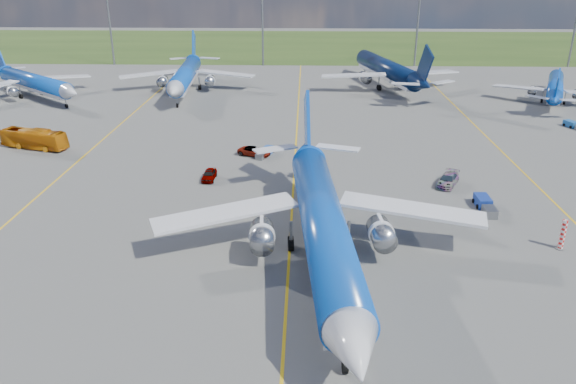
{
  "coord_description": "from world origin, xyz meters",
  "views": [
    {
      "loc": [
        1.34,
        -40.58,
        25.53
      ],
      "look_at": [
        -0.3,
        11.76,
        4.0
      ],
      "focal_mm": 35.0,
      "sensor_mm": 36.0,
      "label": 1
    }
  ],
  "objects_px": {
    "bg_jet_nw": "(37,98)",
    "baggage_tug_c": "(265,152)",
    "bg_jet_nnw": "(187,92)",
    "baggage_tug_e": "(575,125)",
    "service_car_b": "(254,151)",
    "warning_post": "(563,235)",
    "bg_jet_n": "(386,87)",
    "service_car_a": "(209,175)",
    "service_car_c": "(448,180)",
    "apron_bus": "(34,139)",
    "main_airliner": "(322,263)",
    "baggage_tug_w": "(485,205)",
    "bg_jet_ne": "(553,101)"
  },
  "relations": [
    {
      "from": "bg_jet_n",
      "to": "service_car_c",
      "type": "xyz_separation_m",
      "value": [
        -0.04,
        -58.66,
        0.71
      ]
    },
    {
      "from": "apron_bus",
      "to": "baggage_tug_e",
      "type": "distance_m",
      "value": 85.48
    },
    {
      "from": "baggage_tug_w",
      "to": "bg_jet_n",
      "type": "bearing_deg",
      "value": 91.97
    },
    {
      "from": "bg_jet_nnw",
      "to": "baggage_tug_w",
      "type": "distance_m",
      "value": 74.36
    },
    {
      "from": "main_airliner",
      "to": "service_car_b",
      "type": "xyz_separation_m",
      "value": [
        -8.9,
        30.49,
        0.65
      ]
    },
    {
      "from": "bg_jet_nw",
      "to": "warning_post",
      "type": "bearing_deg",
      "value": -87.65
    },
    {
      "from": "bg_jet_nw",
      "to": "baggage_tug_c",
      "type": "distance_m",
      "value": 59.46
    },
    {
      "from": "apron_bus",
      "to": "service_car_a",
      "type": "distance_m",
      "value": 30.31
    },
    {
      "from": "main_airliner",
      "to": "service_car_a",
      "type": "bearing_deg",
      "value": 118.89
    },
    {
      "from": "bg_jet_n",
      "to": "main_airliner",
      "type": "xyz_separation_m",
      "value": [
        -15.95,
        -78.52,
        0.0
      ]
    },
    {
      "from": "bg_jet_nnw",
      "to": "baggage_tug_e",
      "type": "height_order",
      "value": "bg_jet_nnw"
    },
    {
      "from": "apron_bus",
      "to": "baggage_tug_w",
      "type": "distance_m",
      "value": 63.25
    },
    {
      "from": "service_car_b",
      "to": "bg_jet_ne",
      "type": "bearing_deg",
      "value": -35.09
    },
    {
      "from": "bg_jet_nw",
      "to": "baggage_tug_w",
      "type": "distance_m",
      "value": 90.86
    },
    {
      "from": "bg_jet_nnw",
      "to": "apron_bus",
      "type": "distance_m",
      "value": 41.53
    },
    {
      "from": "apron_bus",
      "to": "service_car_c",
      "type": "relative_size",
      "value": 2.13
    },
    {
      "from": "service_car_b",
      "to": "baggage_tug_c",
      "type": "relative_size",
      "value": 1.05
    },
    {
      "from": "apron_bus",
      "to": "baggage_tug_c",
      "type": "distance_m",
      "value": 34.28
    },
    {
      "from": "main_airliner",
      "to": "apron_bus",
      "type": "bearing_deg",
      "value": 137.16
    },
    {
      "from": "bg_jet_nw",
      "to": "bg_jet_ne",
      "type": "xyz_separation_m",
      "value": [
        103.08,
        0.96,
        0.0
      ]
    },
    {
      "from": "service_car_b",
      "to": "service_car_c",
      "type": "bearing_deg",
      "value": -90.65
    },
    {
      "from": "service_car_c",
      "to": "baggage_tug_c",
      "type": "bearing_deg",
      "value": -177.92
    },
    {
      "from": "main_airliner",
      "to": "service_car_b",
      "type": "height_order",
      "value": "main_airliner"
    },
    {
      "from": "main_airliner",
      "to": "baggage_tug_w",
      "type": "bearing_deg",
      "value": 30.18
    },
    {
      "from": "bg_jet_nw",
      "to": "main_airliner",
      "type": "bearing_deg",
      "value": -99.04
    },
    {
      "from": "main_airliner",
      "to": "service_car_c",
      "type": "xyz_separation_m",
      "value": [
        15.91,
        19.86,
        0.71
      ]
    },
    {
      "from": "warning_post",
      "to": "baggage_tug_e",
      "type": "bearing_deg",
      "value": 65.01
    },
    {
      "from": "apron_bus",
      "to": "service_car_c",
      "type": "distance_m",
      "value": 58.93
    },
    {
      "from": "warning_post",
      "to": "main_airliner",
      "type": "height_order",
      "value": "main_airliner"
    },
    {
      "from": "warning_post",
      "to": "service_car_a",
      "type": "height_order",
      "value": "warning_post"
    },
    {
      "from": "bg_jet_nw",
      "to": "service_car_b",
      "type": "relative_size",
      "value": 7.73
    },
    {
      "from": "service_car_a",
      "to": "baggage_tug_e",
      "type": "height_order",
      "value": "service_car_a"
    },
    {
      "from": "bg_jet_nnw",
      "to": "bg_jet_n",
      "type": "relative_size",
      "value": 0.94
    },
    {
      "from": "bg_jet_nw",
      "to": "service_car_a",
      "type": "xyz_separation_m",
      "value": [
        42.07,
        -44.26,
        0.65
      ]
    },
    {
      "from": "bg_jet_n",
      "to": "service_car_a",
      "type": "bearing_deg",
      "value": 49.21
    },
    {
      "from": "bg_jet_nw",
      "to": "bg_jet_n",
      "type": "bearing_deg",
      "value": -39.07
    },
    {
      "from": "baggage_tug_c",
      "to": "baggage_tug_e",
      "type": "xyz_separation_m",
      "value": [
        50.22,
        15.65,
        0.02
      ]
    },
    {
      "from": "bg_jet_ne",
      "to": "baggage_tug_e",
      "type": "height_order",
      "value": "bg_jet_ne"
    },
    {
      "from": "baggage_tug_e",
      "to": "bg_jet_nw",
      "type": "bearing_deg",
      "value": 149.14
    },
    {
      "from": "bg_jet_nw",
      "to": "service_car_b",
      "type": "height_order",
      "value": "bg_jet_nw"
    },
    {
      "from": "warning_post",
      "to": "service_car_b",
      "type": "distance_m",
      "value": 41.69
    },
    {
      "from": "warning_post",
      "to": "bg_jet_nw",
      "type": "bearing_deg",
      "value": 141.98
    },
    {
      "from": "main_airliner",
      "to": "baggage_tug_w",
      "type": "relative_size",
      "value": 8.67
    },
    {
      "from": "bg_jet_nw",
      "to": "apron_bus",
      "type": "relative_size",
      "value": 3.46
    },
    {
      "from": "service_car_b",
      "to": "baggage_tug_w",
      "type": "height_order",
      "value": "service_car_b"
    },
    {
      "from": "warning_post",
      "to": "apron_bus",
      "type": "distance_m",
      "value": 70.85
    },
    {
      "from": "baggage_tug_w",
      "to": "warning_post",
      "type": "bearing_deg",
      "value": -63.57
    },
    {
      "from": "warning_post",
      "to": "service_car_b",
      "type": "relative_size",
      "value": 0.64
    },
    {
      "from": "bg_jet_ne",
      "to": "baggage_tug_e",
      "type": "xyz_separation_m",
      "value": [
        -4.41,
        -19.77,
        0.47
      ]
    },
    {
      "from": "main_airliner",
      "to": "bg_jet_nw",
      "type": "bearing_deg",
      "value": 126.14
    }
  ]
}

